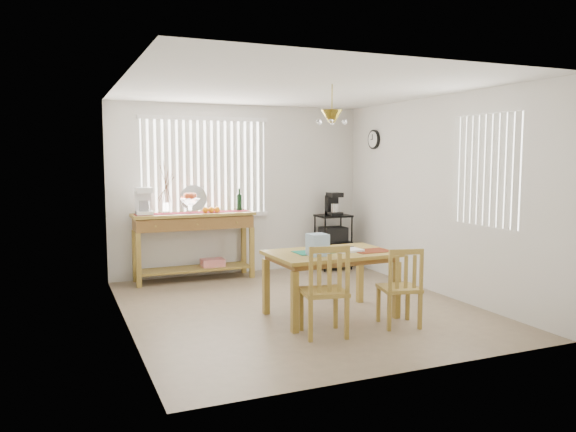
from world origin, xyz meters
name	(u,v)px	position (x,y,z in m)	size (l,w,h in m)	color
ground	(298,307)	(0.00, 0.00, -0.01)	(4.00, 4.50, 0.01)	gray
room_shell	(298,167)	(0.00, 0.02, 1.69)	(4.20, 4.70, 2.70)	silver
sideboard	(195,230)	(-0.79, 1.98, 0.75)	(1.77, 0.50, 0.99)	#A28537
sideboard_items	(174,203)	(-1.08, 2.00, 1.15)	(1.68, 0.42, 0.76)	maroon
wire_cart	(333,236)	(1.47, 1.92, 0.53)	(0.52, 0.41, 0.88)	black
cart_items	(333,205)	(1.47, 1.93, 1.05)	(0.21, 0.25, 0.36)	black
dining_table	(331,259)	(0.18, -0.50, 0.66)	(1.41, 0.94, 0.74)	#A28537
table_items	(325,246)	(0.05, -0.62, 0.83)	(1.07, 0.49, 0.24)	#167C61
chair_left	(325,291)	(-0.20, -1.12, 0.46)	(0.50, 0.50, 0.94)	#A28537
chair_right	(400,288)	(0.69, -1.14, 0.42)	(0.47, 0.47, 0.86)	#A28537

